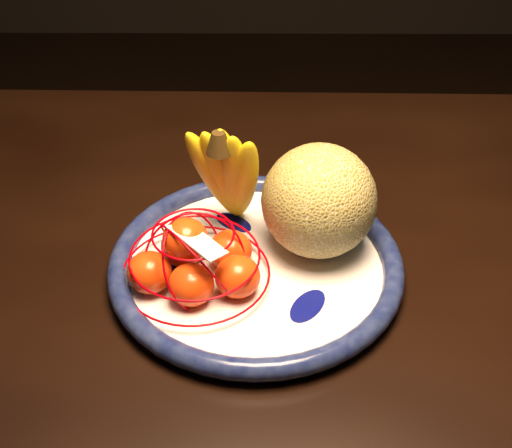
{
  "coord_description": "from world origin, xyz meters",
  "views": [
    {
      "loc": [
        0.18,
        -0.73,
        1.28
      ],
      "look_at": [
        0.18,
        -0.08,
        0.76
      ],
      "focal_mm": 50.0,
      "sensor_mm": 36.0,
      "label": 1
    }
  ],
  "objects_px": {
    "mandarin_bag": "(196,261)",
    "cantaloupe": "(319,201)",
    "fruit_bowl": "(256,266)",
    "dining_table": "(121,287)",
    "banana_bunch": "(229,172)"
  },
  "relations": [
    {
      "from": "dining_table",
      "to": "banana_bunch",
      "type": "relative_size",
      "value": 8.0
    },
    {
      "from": "dining_table",
      "to": "banana_bunch",
      "type": "distance_m",
      "value": 0.23
    },
    {
      "from": "banana_bunch",
      "to": "mandarin_bag",
      "type": "bearing_deg",
      "value": -94.01
    },
    {
      "from": "fruit_bowl",
      "to": "cantaloupe",
      "type": "bearing_deg",
      "value": 27.3
    },
    {
      "from": "dining_table",
      "to": "mandarin_bag",
      "type": "xyz_separation_m",
      "value": [
        0.11,
        -0.08,
        0.12
      ]
    },
    {
      "from": "mandarin_bag",
      "to": "cantaloupe",
      "type": "bearing_deg",
      "value": 24.4
    },
    {
      "from": "fruit_bowl",
      "to": "cantaloupe",
      "type": "relative_size",
      "value": 2.56
    },
    {
      "from": "dining_table",
      "to": "fruit_bowl",
      "type": "bearing_deg",
      "value": -15.97
    },
    {
      "from": "banana_bunch",
      "to": "cantaloupe",
      "type": "bearing_deg",
      "value": -0.59
    },
    {
      "from": "dining_table",
      "to": "cantaloupe",
      "type": "xyz_separation_m",
      "value": [
        0.26,
        -0.02,
        0.16
      ]
    },
    {
      "from": "mandarin_bag",
      "to": "banana_bunch",
      "type": "bearing_deg",
      "value": 69.82
    },
    {
      "from": "banana_bunch",
      "to": "dining_table",
      "type": "bearing_deg",
      "value": -157.6
    },
    {
      "from": "cantaloupe",
      "to": "fruit_bowl",
      "type": "bearing_deg",
      "value": -152.7
    },
    {
      "from": "fruit_bowl",
      "to": "mandarin_bag",
      "type": "distance_m",
      "value": 0.08
    },
    {
      "from": "fruit_bowl",
      "to": "cantaloupe",
      "type": "distance_m",
      "value": 0.11
    }
  ]
}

